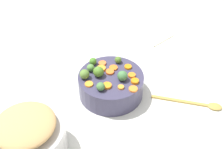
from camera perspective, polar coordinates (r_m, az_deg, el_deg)
tabletop at (r=1.24m, az=0.52°, el=-3.06°), size 2.40×2.40×0.02m
serving_bowl_carrots at (r=1.17m, az=0.00°, el=-2.17°), size 0.27×0.27×0.10m
metal_pot at (r=1.01m, az=-16.38°, el=-12.75°), size 0.25×0.25×0.12m
stuffing_mound at (r=0.95m, az=-17.32°, el=-9.71°), size 0.20×0.20×0.05m
carrot_slice_0 at (r=1.10m, az=-4.69°, el=-1.95°), size 0.04×0.04×0.01m
carrot_slice_1 at (r=1.18m, az=0.30°, el=1.38°), size 0.05×0.05×0.01m
carrot_slice_2 at (r=1.11m, az=4.65°, el=-1.36°), size 0.04×0.04×0.01m
carrot_slice_3 at (r=1.15m, az=-0.43°, el=0.55°), size 0.04×0.04×0.01m
carrot_slice_4 at (r=1.17m, az=-2.21°, el=1.22°), size 0.05×0.05×0.01m
carrot_slice_5 at (r=1.09m, az=-1.00°, el=-2.26°), size 0.04×0.04×0.01m
carrot_slice_6 at (r=1.20m, az=-1.96°, el=2.29°), size 0.05×0.05×0.01m
carrot_slice_7 at (r=1.14m, az=3.99°, el=-0.22°), size 0.04×0.04×0.01m
carrot_slice_8 at (r=1.09m, az=1.81°, el=-2.58°), size 0.03×0.03×0.01m
carrot_slice_9 at (r=1.18m, az=3.26°, el=1.56°), size 0.03×0.03×0.01m
carrot_slice_10 at (r=1.08m, az=4.32°, el=-2.95°), size 0.05×0.05×0.01m
brussels_sprout_0 at (r=1.11m, az=2.13°, el=-0.28°), size 0.04×0.04×0.04m
brussels_sprout_1 at (r=1.16m, az=-4.36°, el=1.37°), size 0.03×0.03×0.03m
brussels_sprout_2 at (r=1.13m, az=-2.77°, el=0.57°), size 0.04×0.04×0.04m
brussels_sprout_3 at (r=1.07m, az=-2.54°, el=-2.38°), size 0.03×0.03×0.03m
brussels_sprout_4 at (r=1.20m, az=1.24°, el=2.99°), size 0.03×0.03×0.03m
brussels_sprout_5 at (r=1.19m, az=-3.92°, el=2.65°), size 0.03×0.03×0.03m
brussels_sprout_6 at (r=1.12m, az=-5.59°, el=0.06°), size 0.04×0.04×0.04m
wooden_spoon at (r=1.21m, az=17.15°, el=-5.73°), size 0.09×0.29×0.01m
dish_towel at (r=1.56m, az=9.08°, el=7.51°), size 0.19×0.16×0.01m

